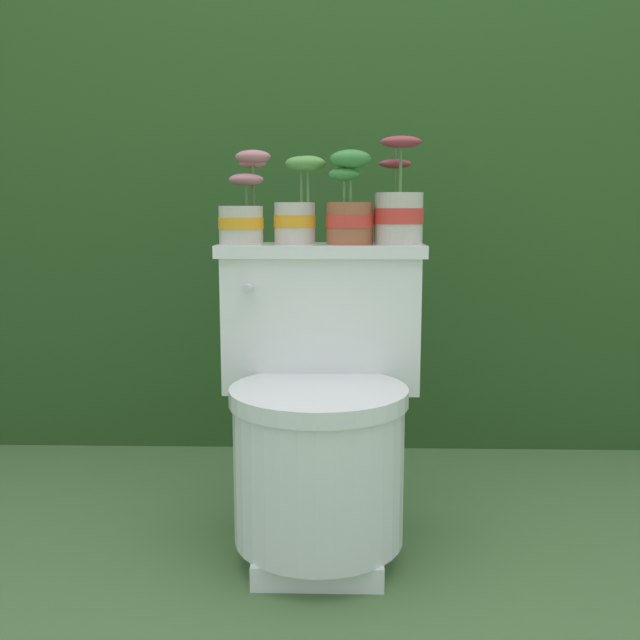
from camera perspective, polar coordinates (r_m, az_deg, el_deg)
ground_plane at (r=1.72m, az=3.40°, el=-18.30°), size 12.00×12.00×0.00m
hedge_backdrop at (r=2.79m, az=2.69°, el=10.10°), size 3.95×1.04×1.69m
toilet at (r=1.65m, az=-0.03°, el=-7.68°), size 0.49×0.50×0.70m
potted_plant_left at (r=1.72m, az=-6.18°, el=8.60°), size 0.13×0.11×0.22m
potted_plant_midleft at (r=1.72m, az=-1.88°, el=8.73°), size 0.12×0.10×0.21m
potted_plant_middle at (r=1.70m, az=2.38°, el=8.70°), size 0.11×0.13×0.22m
potted_plant_midright at (r=1.71m, az=6.31°, el=8.87°), size 0.12×0.14×0.25m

